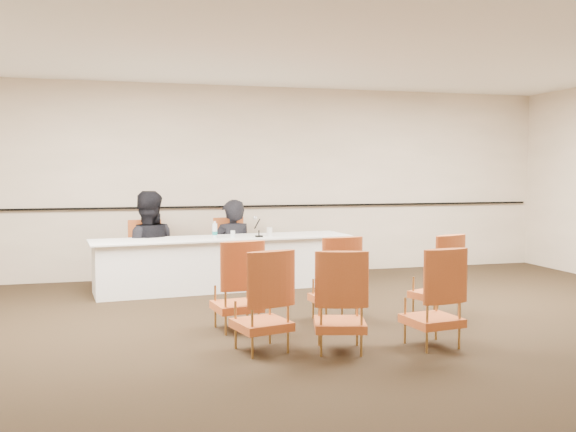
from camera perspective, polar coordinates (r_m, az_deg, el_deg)
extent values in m
plane|color=black|center=(6.63, 4.70, -10.49)|extent=(10.00, 10.00, 0.00)
plane|color=white|center=(6.56, 4.85, 15.82)|extent=(10.00, 10.00, 0.00)
cube|color=beige|center=(10.27, -2.87, 3.12)|extent=(10.00, 0.04, 3.00)
cube|color=black|center=(10.24, -2.82, 0.88)|extent=(9.80, 0.04, 0.03)
imported|color=black|center=(9.69, -4.98, -3.78)|extent=(0.71, 0.54, 1.77)
imported|color=black|center=(9.42, -12.42, -3.44)|extent=(0.93, 0.74, 1.85)
cube|color=white|center=(9.20, -2.15, -1.77)|extent=(0.33, 0.27, 0.00)
cylinder|color=white|center=(9.00, -4.92, -1.60)|extent=(0.08, 0.08, 0.10)
cylinder|color=silver|center=(9.13, -1.66, -1.43)|extent=(0.09, 0.09, 0.13)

